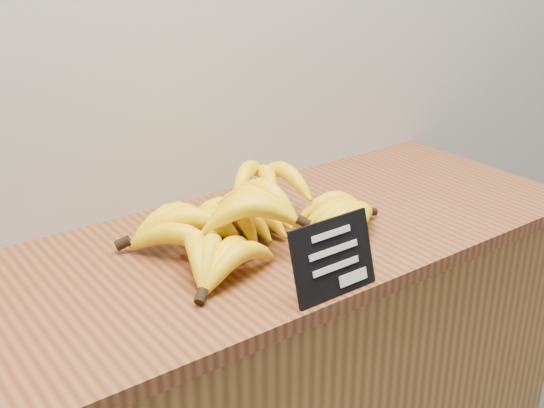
# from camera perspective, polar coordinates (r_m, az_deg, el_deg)

# --- Properties ---
(counter_top) EXTENTS (1.41, 0.54, 0.03)m
(counter_top) POSITION_cam_1_polar(r_m,az_deg,el_deg) (1.33, -1.27, -3.46)
(counter_top) COLOR brown
(counter_top) RESTS_ON counter
(chalkboard_sign) EXTENTS (0.16, 0.04, 0.13)m
(chalkboard_sign) POSITION_cam_1_polar(r_m,az_deg,el_deg) (1.12, 5.16, -4.50)
(chalkboard_sign) COLOR black
(chalkboard_sign) RESTS_ON counter_top
(banana_pile) EXTENTS (0.51, 0.37, 0.12)m
(banana_pile) POSITION_cam_1_polar(r_m,az_deg,el_deg) (1.30, -2.20, -1.17)
(banana_pile) COLOR yellow
(banana_pile) RESTS_ON counter_top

